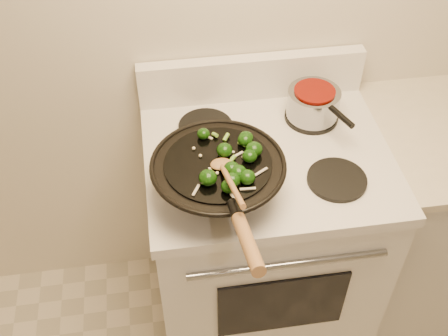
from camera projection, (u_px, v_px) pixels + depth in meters
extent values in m
cube|color=white|center=(261.00, 246.00, 2.11)|extent=(0.76, 0.64, 0.88)
cube|color=white|center=(268.00, 158.00, 1.79)|extent=(0.78, 0.66, 0.04)
cube|color=white|center=(251.00, 77.00, 1.93)|extent=(0.78, 0.05, 0.16)
cylinder|color=gray|center=(288.00, 265.00, 1.64)|extent=(0.60, 0.02, 0.02)
cube|color=black|center=(282.00, 305.00, 1.81)|extent=(0.42, 0.01, 0.28)
cylinder|color=black|center=(218.00, 193.00, 1.65)|extent=(0.18, 0.18, 0.01)
cylinder|color=black|center=(337.00, 180.00, 1.68)|extent=(0.18, 0.18, 0.01)
cylinder|color=black|center=(206.00, 127.00, 1.86)|extent=(0.18, 0.18, 0.01)
cylinder|color=black|center=(311.00, 116.00, 1.89)|extent=(0.18, 0.18, 0.01)
torus|color=black|center=(218.00, 164.00, 1.56)|extent=(0.38, 0.38, 0.01)
cylinder|color=black|center=(218.00, 164.00, 1.56)|extent=(0.30, 0.30, 0.01)
cylinder|color=black|center=(235.00, 210.00, 1.38)|extent=(0.03, 0.07, 0.04)
cylinder|color=#99693C|center=(248.00, 243.00, 1.27)|extent=(0.05, 0.20, 0.08)
ellipsoid|color=black|center=(247.00, 177.00, 1.50)|extent=(0.05, 0.05, 0.04)
cylinder|color=olive|center=(252.00, 180.00, 1.51)|extent=(0.02, 0.02, 0.02)
ellipsoid|color=black|center=(246.00, 138.00, 1.61)|extent=(0.04, 0.04, 0.04)
ellipsoid|color=black|center=(232.00, 169.00, 1.52)|extent=(0.04, 0.04, 0.04)
ellipsoid|color=black|center=(232.00, 180.00, 1.49)|extent=(0.04, 0.04, 0.04)
cylinder|color=olive|center=(237.00, 182.00, 1.50)|extent=(0.02, 0.01, 0.01)
ellipsoid|color=black|center=(254.00, 149.00, 1.57)|extent=(0.05, 0.05, 0.04)
ellipsoid|color=black|center=(238.00, 172.00, 1.51)|extent=(0.05, 0.05, 0.04)
ellipsoid|color=black|center=(245.00, 140.00, 1.60)|extent=(0.04, 0.04, 0.04)
cylinder|color=olive|center=(249.00, 142.00, 1.61)|extent=(0.02, 0.02, 0.02)
ellipsoid|color=black|center=(229.00, 186.00, 1.47)|extent=(0.04, 0.04, 0.04)
ellipsoid|color=black|center=(208.00, 178.00, 1.49)|extent=(0.05, 0.05, 0.04)
ellipsoid|color=black|center=(224.00, 150.00, 1.57)|extent=(0.05, 0.05, 0.04)
cylinder|color=olive|center=(229.00, 153.00, 1.58)|extent=(0.02, 0.02, 0.02)
ellipsoid|color=black|center=(203.00, 134.00, 1.62)|extent=(0.04, 0.04, 0.03)
ellipsoid|color=black|center=(250.00, 156.00, 1.55)|extent=(0.04, 0.04, 0.04)
cube|color=beige|center=(248.00, 189.00, 1.49)|extent=(0.04, 0.01, 0.00)
cube|color=beige|center=(227.00, 151.00, 1.59)|extent=(0.04, 0.02, 0.00)
cube|color=beige|center=(237.00, 155.00, 1.58)|extent=(0.04, 0.03, 0.00)
cube|color=beige|center=(231.00, 194.00, 1.47)|extent=(0.02, 0.04, 0.00)
cube|color=beige|center=(206.00, 136.00, 1.63)|extent=(0.04, 0.03, 0.00)
cube|color=beige|center=(261.00, 172.00, 1.53)|extent=(0.04, 0.03, 0.00)
cube|color=beige|center=(249.00, 155.00, 1.58)|extent=(0.04, 0.02, 0.00)
cube|color=beige|center=(196.00, 190.00, 1.48)|extent=(0.03, 0.04, 0.00)
cube|color=beige|center=(212.00, 173.00, 1.53)|extent=(0.01, 0.04, 0.00)
cylinder|color=#70AB37|center=(215.00, 135.00, 1.63)|extent=(0.02, 0.02, 0.02)
cylinder|color=#70AB37|center=(242.00, 144.00, 1.60)|extent=(0.02, 0.02, 0.01)
cylinder|color=#70AB37|center=(226.00, 137.00, 1.62)|extent=(0.02, 0.03, 0.01)
cylinder|color=#70AB37|center=(252.00, 146.00, 1.60)|extent=(0.03, 0.02, 0.02)
cylinder|color=#70AB37|center=(232.00, 159.00, 1.56)|extent=(0.02, 0.02, 0.01)
sphere|color=beige|center=(200.00, 156.00, 1.57)|extent=(0.01, 0.01, 0.01)
sphere|color=beige|center=(221.00, 155.00, 1.58)|extent=(0.01, 0.01, 0.01)
sphere|color=beige|center=(194.00, 148.00, 1.60)|extent=(0.01, 0.01, 0.01)
sphere|color=beige|center=(217.00, 173.00, 1.53)|extent=(0.01, 0.01, 0.01)
sphere|color=beige|center=(220.00, 146.00, 1.60)|extent=(0.01, 0.01, 0.01)
ellipsoid|color=#99693C|center=(221.00, 164.00, 1.54)|extent=(0.06, 0.05, 0.02)
cylinder|color=#99693C|center=(232.00, 185.00, 1.42)|extent=(0.03, 0.24, 0.11)
cylinder|color=gray|center=(313.00, 103.00, 1.85)|extent=(0.17, 0.17, 0.10)
cylinder|color=#620B04|center=(315.00, 91.00, 1.82)|extent=(0.14, 0.14, 0.01)
cylinder|color=black|center=(342.00, 117.00, 1.74)|extent=(0.06, 0.11, 0.02)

